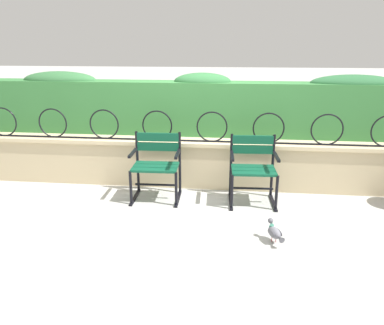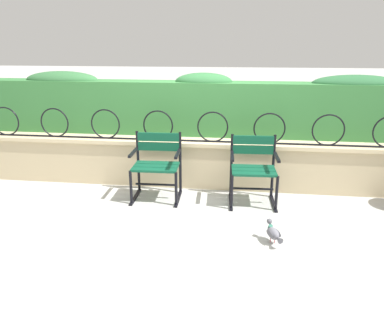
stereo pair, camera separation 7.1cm
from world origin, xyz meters
The scene contains 7 objects.
ground_plane centered at (0.00, 0.00, 0.00)m, with size 60.00×60.00×0.00m, color #ADADA8.
stone_wall centered at (0.00, 0.76, 0.33)m, with size 7.06×0.41×0.66m.
iron_arch_fence centered at (-0.15, 0.68, 0.84)m, with size 6.53×0.02×0.42m.
hedge_row centered at (0.00, 1.16, 1.08)m, with size 6.92×0.45×0.89m.
park_chair_left centered at (-0.48, 0.25, 0.46)m, with size 0.63×0.54×0.84m.
park_chair_right centered at (0.75, 0.27, 0.46)m, with size 0.60×0.55×0.84m.
pigeon_near_chairs centered at (0.94, -0.78, 0.11)m, with size 0.17×0.28×0.22m.
Camera 1 is at (0.49, -4.20, 1.92)m, focal length 34.71 mm.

